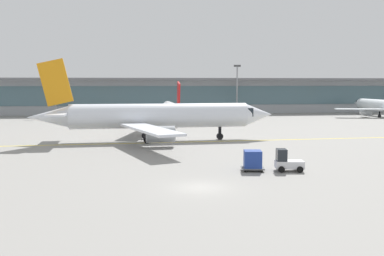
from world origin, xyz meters
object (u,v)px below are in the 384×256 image
(gate_airplane_1, at_px, (173,109))
(apron_light_mast_1, at_px, (55,89))
(taxiing_regional_jet, at_px, (157,117))
(apron_light_mast_2, at_px, (237,87))
(cargo_dolly_lead, at_px, (253,160))
(gate_airplane_2, at_px, (384,106))
(baggage_tug, at_px, (287,162))

(gate_airplane_1, bearing_deg, apron_light_mast_1, 59.17)
(taxiing_regional_jet, bearing_deg, apron_light_mast_2, 62.44)
(apron_light_mast_1, height_order, apron_light_mast_2, apron_light_mast_2)
(apron_light_mast_1, bearing_deg, gate_airplane_1, -29.22)
(apron_light_mast_2, bearing_deg, apron_light_mast_1, -177.28)
(gate_airplane_1, distance_m, apron_light_mast_1, 31.63)
(apron_light_mast_2, bearing_deg, gate_airplane_1, -136.82)
(cargo_dolly_lead, height_order, apron_light_mast_2, apron_light_mast_2)
(cargo_dolly_lead, bearing_deg, apron_light_mast_1, 122.65)
(taxiing_regional_jet, bearing_deg, gate_airplane_2, 30.36)
(gate_airplane_1, height_order, gate_airplane_2, gate_airplane_2)
(cargo_dolly_lead, xyz_separation_m, apron_light_mast_1, (-30.02, 69.45, 5.88))
(gate_airplane_1, xyz_separation_m, gate_airplane_2, (52.20, 4.34, 0.16))
(baggage_tug, bearing_deg, taxiing_regional_jet, 124.74)
(gate_airplane_1, height_order, cargo_dolly_lead, gate_airplane_1)
(apron_light_mast_2, bearing_deg, gate_airplane_2, -21.37)
(gate_airplane_2, distance_m, apron_light_mast_1, 80.40)
(gate_airplane_2, relative_size, apron_light_mast_2, 2.12)
(cargo_dolly_lead, bearing_deg, gate_airplane_2, 59.03)
(apron_light_mast_1, bearing_deg, baggage_tug, -64.63)
(taxiing_regional_jet, bearing_deg, baggage_tug, -66.37)
(cargo_dolly_lead, distance_m, apron_light_mast_2, 73.65)
(gate_airplane_1, xyz_separation_m, apron_light_mast_2, (18.62, 17.48, 4.60))
(gate_airplane_2, bearing_deg, cargo_dolly_lead, 138.31)
(taxiing_regional_jet, relative_size, apron_light_mast_1, 2.80)
(taxiing_regional_jet, xyz_separation_m, baggage_tug, (10.93, -22.95, -2.59))
(gate_airplane_1, bearing_deg, baggage_tug, -175.52)
(gate_airplane_1, relative_size, taxiing_regional_jet, 0.74)
(baggage_tug, bearing_deg, apron_light_mast_1, 124.65)
(taxiing_regional_jet, bearing_deg, gate_airplane_1, 79.05)
(gate_airplane_2, height_order, taxiing_regional_jet, taxiing_regional_jet)
(cargo_dolly_lead, distance_m, apron_light_mast_1, 75.89)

